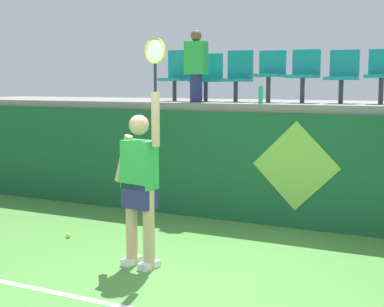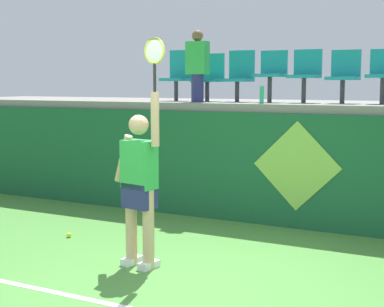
# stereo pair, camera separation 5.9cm
# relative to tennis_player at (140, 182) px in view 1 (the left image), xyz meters

# --- Properties ---
(ground_plane) EXTENTS (40.00, 40.00, 0.00)m
(ground_plane) POSITION_rel_tennis_player_xyz_m (0.60, -0.31, -0.97)
(ground_plane) COLOR #478438
(court_back_wall) EXTENTS (13.87, 0.20, 1.63)m
(court_back_wall) POSITION_rel_tennis_player_xyz_m (0.60, 2.55, -0.15)
(court_back_wall) COLOR #195633
(court_back_wall) RESTS_ON ground_plane
(spectator_platform) EXTENTS (13.87, 2.48, 0.12)m
(spectator_platform) POSITION_rel_tennis_player_xyz_m (0.60, 3.74, 0.72)
(spectator_platform) COLOR gray
(spectator_platform) RESTS_ON court_back_wall
(tennis_player) EXTENTS (0.75, 0.33, 2.53)m
(tennis_player) POSITION_rel_tennis_player_xyz_m (0.00, 0.00, 0.00)
(tennis_player) COLOR white
(tennis_player) RESTS_ON ground_plane
(tennis_ball) EXTENTS (0.07, 0.07, 0.07)m
(tennis_ball) POSITION_rel_tennis_player_xyz_m (-1.51, 0.60, -0.93)
(tennis_ball) COLOR #D1E533
(tennis_ball) RESTS_ON ground_plane
(water_bottle) EXTENTS (0.06, 0.06, 0.26)m
(water_bottle) POSITION_rel_tennis_player_xyz_m (0.40, 2.73, 0.91)
(water_bottle) COLOR #26B272
(water_bottle) RESTS_ON spectator_platform
(stadium_chair_0) EXTENTS (0.44, 0.42, 0.87)m
(stadium_chair_0) POSITION_rel_tennis_player_xyz_m (-1.38, 3.41, 1.25)
(stadium_chair_0) COLOR #38383D
(stadium_chair_0) RESTS_ON spectator_platform
(stadium_chair_1) EXTENTS (0.44, 0.42, 0.80)m
(stadium_chair_1) POSITION_rel_tennis_player_xyz_m (-0.79, 3.41, 1.21)
(stadium_chair_1) COLOR #38383D
(stadium_chair_1) RESTS_ON spectator_platform
(stadium_chair_2) EXTENTS (0.44, 0.42, 0.83)m
(stadium_chair_2) POSITION_rel_tennis_player_xyz_m (-0.25, 3.41, 1.23)
(stadium_chair_2) COLOR #38383D
(stadium_chair_2) RESTS_ON spectator_platform
(stadium_chair_3) EXTENTS (0.44, 0.42, 0.82)m
(stadium_chair_3) POSITION_rel_tennis_player_xyz_m (0.31, 3.40, 1.26)
(stadium_chair_3) COLOR #38383D
(stadium_chair_3) RESTS_ON spectator_platform
(stadium_chair_4) EXTENTS (0.44, 0.42, 0.82)m
(stadium_chair_4) POSITION_rel_tennis_player_xyz_m (0.86, 3.40, 1.25)
(stadium_chair_4) COLOR #38383D
(stadium_chair_4) RESTS_ON spectator_platform
(stadium_chair_5) EXTENTS (0.44, 0.42, 0.80)m
(stadium_chair_5) POSITION_rel_tennis_player_xyz_m (1.44, 3.41, 1.23)
(stadium_chair_5) COLOR #38383D
(stadium_chair_5) RESTS_ON spectator_platform
(stadium_chair_6) EXTENTS (0.44, 0.42, 0.80)m
(stadium_chair_6) POSITION_rel_tennis_player_xyz_m (2.01, 3.40, 1.24)
(stadium_chair_6) COLOR #38383D
(stadium_chair_6) RESTS_ON spectator_platform
(spectator_0) EXTENTS (0.34, 0.20, 1.14)m
(spectator_0) POSITION_rel_tennis_player_xyz_m (-0.79, 2.97, 1.37)
(spectator_0) COLOR navy
(spectator_0) RESTS_ON spectator_platform
(wall_signage_mount) EXTENTS (1.27, 0.01, 1.53)m
(wall_signage_mount) POSITION_rel_tennis_player_xyz_m (1.04, 2.44, -0.97)
(wall_signage_mount) COLOR #195633
(wall_signage_mount) RESTS_ON ground_plane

